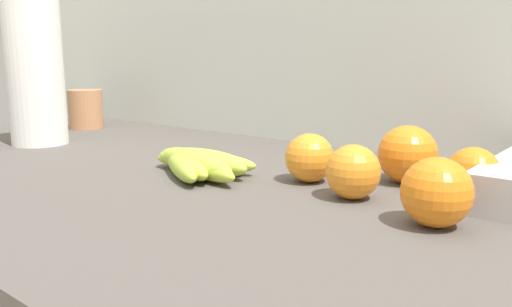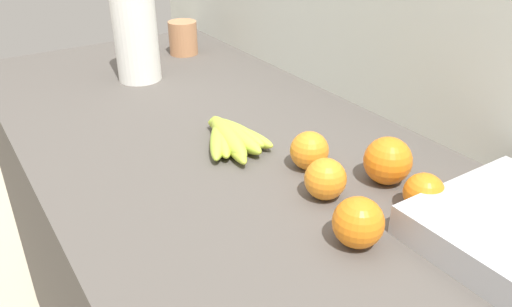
{
  "view_description": "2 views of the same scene",
  "coord_description": "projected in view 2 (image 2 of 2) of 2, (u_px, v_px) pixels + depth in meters",
  "views": [
    {
      "loc": [
        0.42,
        -0.51,
        1.08
      ],
      "look_at": [
        -0.03,
        0.04,
        0.95
      ],
      "focal_mm": 35.24,
      "sensor_mm": 36.0,
      "label": 1
    },
    {
      "loc": [
        0.65,
        -0.44,
        1.37
      ],
      "look_at": [
        -0.01,
        -0.01,
        0.94
      ],
      "focal_mm": 35.48,
      "sensor_mm": 36.0,
      "label": 2
    }
  ],
  "objects": [
    {
      "name": "wall_back",
      "position": [
        395.0,
        220.0,
        1.22
      ],
      "size": [
        2.33,
        0.06,
        1.3
      ],
      "primitive_type": "cube",
      "color": "silver",
      "rests_on": "ground"
    },
    {
      "name": "banana_bunch",
      "position": [
        230.0,
        136.0,
        1.0
      ],
      "size": [
        0.21,
        0.15,
        0.04
      ],
      "color": "#ACCB3F",
      "rests_on": "counter"
    },
    {
      "name": "orange_back_left",
      "position": [
        309.0,
        151.0,
        0.91
      ],
      "size": [
        0.07,
        0.07,
        0.07
      ],
      "primitive_type": "sphere",
      "color": "orange",
      "rests_on": "counter"
    },
    {
      "name": "orange_center",
      "position": [
        325.0,
        179.0,
        0.82
      ],
      "size": [
        0.07,
        0.07,
        0.07
      ],
      "primitive_type": "sphere",
      "color": "orange",
      "rests_on": "counter"
    },
    {
      "name": "orange_front",
      "position": [
        360.0,
        222.0,
        0.71
      ],
      "size": [
        0.07,
        0.07,
        0.07
      ],
      "primitive_type": "sphere",
      "color": "orange",
      "rests_on": "counter"
    },
    {
      "name": "orange_back_right",
      "position": [
        424.0,
        193.0,
        0.79
      ],
      "size": [
        0.06,
        0.06,
        0.06
      ],
      "primitive_type": "sphere",
      "color": "orange",
      "rests_on": "counter"
    },
    {
      "name": "orange_far_right",
      "position": [
        388.0,
        161.0,
        0.86
      ],
      "size": [
        0.08,
        0.08,
        0.08
      ],
      "primitive_type": "sphere",
      "color": "orange",
      "rests_on": "counter"
    },
    {
      "name": "paper_towel_roll",
      "position": [
        134.0,
        24.0,
        1.27
      ],
      "size": [
        0.11,
        0.11,
        0.32
      ],
      "color": "white",
      "rests_on": "counter"
    },
    {
      "name": "mug",
      "position": [
        183.0,
        38.0,
        1.51
      ],
      "size": [
        0.08,
        0.08,
        0.1
      ],
      "primitive_type": "cylinder",
      "color": "tan",
      "rests_on": "counter"
    }
  ]
}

